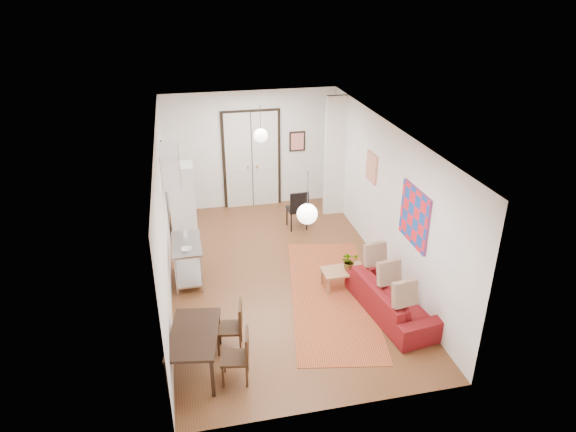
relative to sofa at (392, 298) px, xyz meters
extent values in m
plane|color=brown|center=(-1.64, 1.62, -0.30)|extent=(7.00, 7.00, 0.00)
cube|color=white|center=(-1.64, 1.62, 2.60)|extent=(4.20, 7.00, 0.02)
cube|color=white|center=(-1.64, 5.12, 1.15)|extent=(4.20, 0.02, 2.90)
cube|color=white|center=(-1.64, -1.88, 1.15)|extent=(4.20, 0.02, 2.90)
cube|color=white|center=(-3.74, 1.62, 1.15)|extent=(0.02, 7.00, 2.90)
cube|color=white|center=(0.46, 1.62, 1.15)|extent=(0.02, 7.00, 2.90)
cube|color=silver|center=(-1.64, 5.07, 0.90)|extent=(1.44, 0.06, 2.50)
cube|color=white|center=(0.21, 4.17, 1.15)|extent=(0.50, 0.10, 2.90)
cube|color=white|center=(-3.56, 3.12, 1.60)|extent=(0.35, 1.00, 0.70)
cube|color=red|center=(0.44, 0.37, 1.35)|extent=(0.05, 1.00, 1.00)
cube|color=beige|center=(0.44, 2.42, 1.50)|extent=(0.05, 0.50, 0.60)
cube|color=red|center=(-0.49, 5.09, 1.30)|extent=(0.40, 0.03, 0.50)
cube|color=#9B6640|center=(-3.71, 3.62, 1.65)|extent=(0.03, 0.44, 0.54)
sphere|color=white|center=(-1.64, 3.62, 1.95)|extent=(0.30, 0.30, 0.30)
cylinder|color=black|center=(-1.64, 3.62, 2.35)|extent=(0.01, 0.01, 0.50)
sphere|color=white|center=(-1.64, -0.38, 1.95)|extent=(0.30, 0.30, 0.30)
cylinder|color=black|center=(-1.64, -0.38, 2.35)|extent=(0.01, 0.01, 0.50)
cube|color=#AC592B|center=(-0.85, 0.75, -0.29)|extent=(2.14, 4.08, 0.01)
imported|color=maroon|center=(0.00, 0.00, 0.00)|extent=(1.08, 2.14, 0.60)
cube|color=#A7774F|center=(-0.55, 0.98, 0.05)|extent=(0.84, 0.49, 0.04)
cube|color=#A7774F|center=(-0.92, 0.79, -0.13)|extent=(0.05, 0.05, 0.33)
cube|color=#A7774F|center=(-0.19, 0.79, -0.13)|extent=(0.05, 0.05, 0.33)
cube|color=#A7774F|center=(-0.92, 1.16, -0.13)|extent=(0.05, 0.05, 0.33)
cube|color=#A7774F|center=(-0.19, 1.16, -0.13)|extent=(0.05, 0.05, 0.33)
imported|color=#335C29|center=(-0.45, 0.98, 0.24)|extent=(0.29, 0.33, 0.36)
cube|color=silver|center=(-3.39, 1.81, 0.51)|extent=(0.54, 1.07, 0.04)
cube|color=silver|center=(-3.39, 1.81, -0.14)|extent=(0.50, 1.03, 0.03)
cylinder|color=silver|center=(-3.62, 1.31, 0.10)|extent=(0.04, 0.04, 0.80)
cylinder|color=silver|center=(-3.16, 1.31, 0.10)|extent=(0.04, 0.04, 0.80)
cylinder|color=silver|center=(-3.62, 2.30, 0.10)|extent=(0.04, 0.04, 0.80)
cylinder|color=silver|center=(-3.16, 2.30, 0.10)|extent=(0.04, 0.04, 0.80)
imported|color=white|center=(-3.39, 1.51, 0.55)|extent=(0.19, 0.19, 0.05)
imported|color=teal|center=(-3.39, 2.06, 0.61)|extent=(0.08, 0.08, 0.17)
cube|color=white|center=(-3.39, 4.00, 0.50)|extent=(0.58, 0.58, 1.59)
cube|color=black|center=(-3.39, -0.69, 0.35)|extent=(0.89, 1.31, 0.04)
cube|color=black|center=(-3.69, -1.25, 0.01)|extent=(0.06, 0.06, 0.62)
cube|color=black|center=(-3.09, -1.25, 0.01)|extent=(0.06, 0.06, 0.62)
cube|color=black|center=(-3.69, -0.13, 0.01)|extent=(0.06, 0.06, 0.62)
cube|color=black|center=(-3.09, -0.13, 0.01)|extent=(0.06, 0.06, 0.62)
cube|color=#352010|center=(-2.84, -0.34, 0.10)|extent=(0.46, 0.44, 0.04)
cube|color=#352010|center=(-2.84, -0.17, 0.32)|extent=(0.10, 0.38, 0.41)
cylinder|color=#352010|center=(-3.00, -0.51, -0.10)|extent=(0.03, 0.03, 0.40)
cylinder|color=#352010|center=(-2.68, -0.51, -0.10)|extent=(0.03, 0.03, 0.40)
cylinder|color=#352010|center=(-3.00, -0.18, -0.10)|extent=(0.03, 0.03, 0.40)
cylinder|color=#352010|center=(-2.68, -0.18, -0.10)|extent=(0.03, 0.03, 0.40)
cube|color=#352010|center=(-2.84, -1.04, 0.10)|extent=(0.46, 0.44, 0.04)
cube|color=#352010|center=(-2.84, -0.87, 0.32)|extent=(0.10, 0.38, 0.41)
cylinder|color=#352010|center=(-3.00, -1.21, -0.10)|extent=(0.03, 0.03, 0.40)
cylinder|color=#352010|center=(-2.68, -1.21, -0.10)|extent=(0.03, 0.03, 0.40)
cylinder|color=#352010|center=(-3.00, -0.88, -0.10)|extent=(0.03, 0.03, 0.40)
cylinder|color=#352010|center=(-2.68, -0.88, -0.10)|extent=(0.03, 0.03, 0.40)
cube|color=black|center=(-0.84, 3.59, 0.16)|extent=(0.45, 0.45, 0.04)
cube|color=black|center=(-0.84, 3.78, 0.42)|extent=(0.43, 0.06, 0.46)
cylinder|color=black|center=(-1.03, 3.40, -0.07)|extent=(0.03, 0.03, 0.46)
cylinder|color=black|center=(-0.66, 3.40, -0.07)|extent=(0.03, 0.03, 0.46)
cylinder|color=black|center=(-1.03, 3.77, -0.07)|extent=(0.03, 0.03, 0.46)
cylinder|color=black|center=(-0.66, 3.77, -0.07)|extent=(0.03, 0.03, 0.46)
camera|label=1|loc=(-3.33, -6.82, 5.09)|focal=32.00mm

